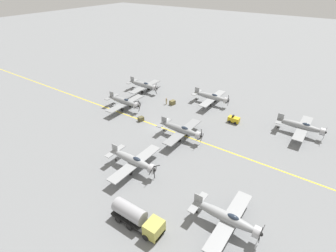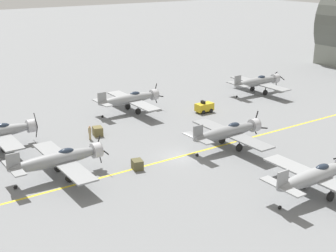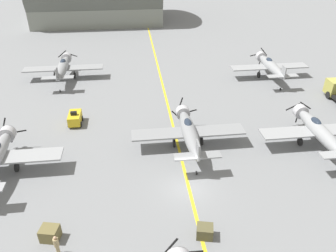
# 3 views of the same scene
# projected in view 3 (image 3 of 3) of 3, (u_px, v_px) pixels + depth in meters

# --- Properties ---
(ground_plane) EXTENTS (400.00, 400.00, 0.00)m
(ground_plane) POSITION_uv_depth(u_px,v_px,m) (188.00, 186.00, 30.01)
(ground_plane) COLOR slate
(taxiway_stripe) EXTENTS (0.30, 160.00, 0.01)m
(taxiway_stripe) POSITION_uv_depth(u_px,v_px,m) (188.00, 186.00, 30.01)
(taxiway_stripe) COLOR yellow
(taxiway_stripe) RESTS_ON ground
(airplane_far_left) EXTENTS (12.00, 9.98, 3.65)m
(airplane_far_left) POSITION_uv_depth(u_px,v_px,m) (63.00, 67.00, 49.82)
(airplane_far_left) COLOR gray
(airplane_far_left) RESTS_ON ground
(airplane_mid_center) EXTENTS (12.00, 9.98, 3.75)m
(airplane_mid_center) POSITION_uv_depth(u_px,v_px,m) (189.00, 132.00, 34.18)
(airplane_mid_center) COLOR gray
(airplane_mid_center) RESTS_ON ground
(airplane_far_right) EXTENTS (12.00, 9.98, 3.65)m
(airplane_far_right) POSITION_uv_depth(u_px,v_px,m) (270.00, 66.00, 50.33)
(airplane_far_right) COLOR gray
(airplane_far_right) RESTS_ON ground
(airplane_mid_right) EXTENTS (12.00, 9.98, 3.65)m
(airplane_mid_right) POSITION_uv_depth(u_px,v_px,m) (318.00, 130.00, 34.39)
(airplane_mid_right) COLOR #929597
(airplane_mid_right) RESTS_ON ground
(tow_tractor) EXTENTS (1.57, 2.60, 1.79)m
(tow_tractor) POSITION_uv_depth(u_px,v_px,m) (75.00, 118.00, 39.04)
(tow_tractor) COLOR gold
(tow_tractor) RESTS_ON ground
(ground_crew_walking) EXTENTS (0.39, 0.39, 1.78)m
(ground_crew_walking) POSITION_uv_depth(u_px,v_px,m) (57.00, 244.00, 23.29)
(ground_crew_walking) COLOR tan
(ground_crew_walking) RESTS_ON ground
(supply_crate_by_tanker) EXTENTS (1.56, 1.40, 1.12)m
(supply_crate_by_tanker) POSITION_uv_depth(u_px,v_px,m) (50.00, 233.00, 24.64)
(supply_crate_by_tanker) COLOR brown
(supply_crate_by_tanker) RESTS_ON ground
(supply_crate_mid_lane) EXTENTS (1.44, 1.29, 1.03)m
(supply_crate_mid_lane) POSITION_uv_depth(u_px,v_px,m) (205.00, 232.00, 24.85)
(supply_crate_mid_lane) COLOR brown
(supply_crate_mid_lane) RESTS_ON ground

